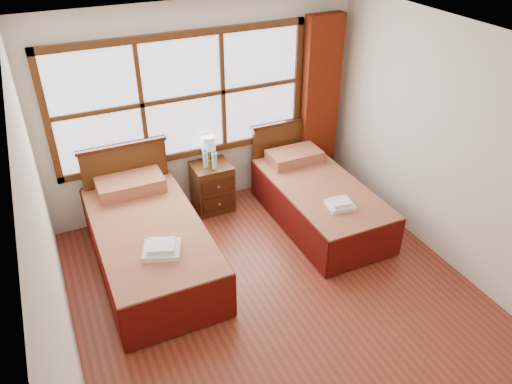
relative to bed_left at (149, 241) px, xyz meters
name	(u,v)px	position (x,y,z in m)	size (l,w,h in m)	color
floor	(284,305)	(1.06, -1.20, -0.33)	(4.50, 4.50, 0.00)	maroon
ceiling	(295,52)	(1.06, -1.20, 2.27)	(4.50, 4.50, 0.00)	white
wall_back	(203,109)	(1.06, 1.05, 0.97)	(4.00, 4.00, 0.00)	silver
wall_left	(51,260)	(-0.94, -1.20, 0.97)	(4.50, 4.50, 0.00)	silver
wall_right	(461,155)	(3.06, -1.20, 0.97)	(4.50, 4.50, 0.00)	silver
window	(183,98)	(0.81, 1.02, 1.17)	(3.16, 0.06, 1.56)	white
curtain	(320,102)	(2.66, 0.91, 0.84)	(0.50, 0.16, 2.30)	#681C0A
bed_left	(149,241)	(0.00, 0.00, 0.00)	(1.12, 2.17, 1.09)	#39190C
bed_right	(318,199)	(2.15, 0.00, -0.03)	(1.01, 2.03, 0.98)	#39190C
nightstand	(212,187)	(1.04, 0.80, -0.01)	(0.48, 0.47, 0.64)	#4B2710
towels_left	(162,249)	(0.01, -0.56, 0.30)	(0.44, 0.42, 0.11)	white
towels_right	(340,204)	(2.10, -0.54, 0.23)	(0.33, 0.30, 0.09)	white
lamp	(208,144)	(1.05, 0.92, 0.56)	(0.18, 0.18, 0.35)	gold
bottle_near	(205,159)	(0.96, 0.78, 0.42)	(0.06, 0.06, 0.24)	silver
bottle_far	(215,161)	(1.05, 0.70, 0.42)	(0.07, 0.07, 0.25)	silver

